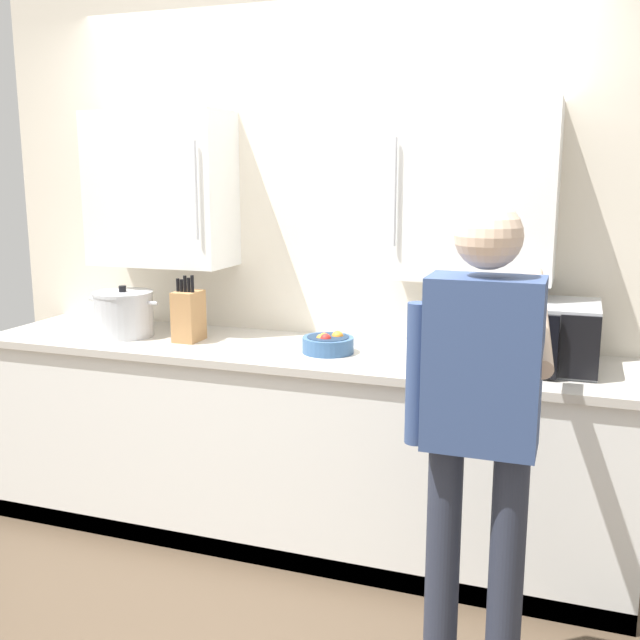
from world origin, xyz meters
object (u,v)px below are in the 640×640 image
(fruit_bowl, at_px, (328,343))
(knife_block, at_px, (189,315))
(stock_pot, at_px, (124,314))
(microwave_oven, at_px, (526,334))
(person_figure, at_px, (481,416))
(thermos_flask, at_px, (429,332))

(fruit_bowl, bearing_deg, knife_block, 179.93)
(stock_pot, distance_m, knife_block, 0.35)
(microwave_oven, relative_size, stock_pot, 1.37)
(fruit_bowl, xyz_separation_m, person_figure, (0.78, -0.82, 0.01))
(microwave_oven, relative_size, fruit_bowl, 2.28)
(stock_pot, relative_size, thermos_flask, 1.52)
(knife_block, xyz_separation_m, thermos_flask, (1.15, -0.01, 0.00))
(knife_block, distance_m, person_figure, 1.70)
(microwave_oven, xyz_separation_m, knife_block, (-1.54, -0.06, -0.01))
(microwave_oven, distance_m, knife_block, 1.54)
(microwave_oven, bearing_deg, stock_pot, -177.70)
(thermos_flask, bearing_deg, microwave_oven, 10.34)
(knife_block, bearing_deg, thermos_flask, -0.31)
(microwave_oven, xyz_separation_m, fruit_bowl, (-0.84, -0.07, -0.09))
(microwave_oven, distance_m, thermos_flask, 0.40)
(fruit_bowl, bearing_deg, thermos_flask, -0.68)
(microwave_oven, bearing_deg, person_figure, -94.01)
(fruit_bowl, height_order, knife_block, knife_block)
(microwave_oven, height_order, person_figure, person_figure)
(fruit_bowl, bearing_deg, person_figure, -46.66)
(knife_block, height_order, person_figure, person_figure)
(stock_pot, height_order, person_figure, person_figure)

